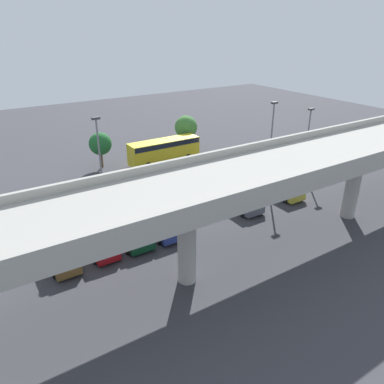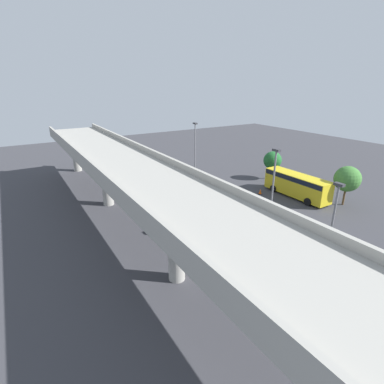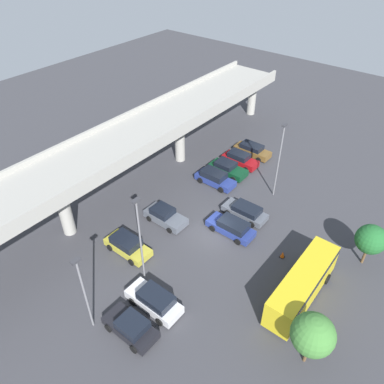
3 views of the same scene
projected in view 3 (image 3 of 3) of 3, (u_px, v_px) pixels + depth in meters
ground_plane at (213, 235)px, 37.12m from camera, size 110.21×110.21×0.00m
highway_overpass at (126, 144)px, 39.00m from camera, size 52.67×6.78×7.56m
parked_car_0 at (131, 327)px, 28.25m from camera, size 2.25×4.41×1.50m
parked_car_1 at (154, 300)px, 30.01m from camera, size 2.19×4.85×1.69m
parked_car_2 at (127, 245)px, 34.94m from camera, size 2.20×4.68×1.58m
parked_car_3 at (165, 216)px, 38.30m from camera, size 2.25×4.53×1.55m
parked_car_4 at (232, 227)px, 36.93m from camera, size 2.17×4.85×1.56m
parked_car_5 at (245, 211)px, 38.87m from camera, size 2.14×4.71×1.42m
parked_car_6 at (215, 178)px, 43.49m from camera, size 2.12×4.77×1.62m
parked_car_7 at (227, 168)px, 45.15m from camera, size 2.23×4.64×1.54m
parked_car_8 at (240, 159)px, 46.73m from camera, size 2.01×4.53×1.63m
parked_car_9 at (252, 150)px, 48.54m from camera, size 2.01×4.77×1.54m
shuttle_bus at (303, 283)px, 30.20m from camera, size 9.02×2.58×2.94m
lamp_post_near_aisle at (84, 289)px, 26.49m from camera, size 0.70×0.35×7.43m
lamp_post_mid_lot at (280, 156)px, 39.18m from camera, size 0.70×0.35×8.81m
lamp_post_by_overpass at (140, 236)px, 29.78m from camera, size 0.70×0.35×8.77m
tree_front_left at (313, 335)px, 24.91m from camera, size 3.03×3.03×4.80m
tree_front_centre at (371, 239)px, 32.51m from camera, size 2.68×2.68×4.27m
traffic_cone at (283, 255)px, 34.58m from camera, size 0.44×0.44×0.70m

